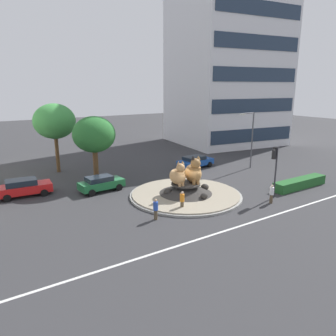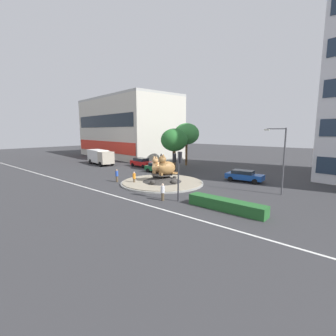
% 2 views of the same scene
% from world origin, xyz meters
% --- Properties ---
extents(ground_plane, '(160.00, 160.00, 0.00)m').
position_xyz_m(ground_plane, '(0.00, 0.00, 0.00)').
color(ground_plane, '#333335').
extents(lane_centreline, '(112.00, 0.20, 0.01)m').
position_xyz_m(lane_centreline, '(0.00, -7.34, 0.00)').
color(lane_centreline, silver).
rests_on(lane_centreline, ground).
extents(roundabout_island, '(10.12, 10.12, 1.21)m').
position_xyz_m(roundabout_island, '(0.00, -0.00, 0.41)').
color(roundabout_island, gray).
rests_on(roundabout_island, ground).
extents(cat_statue_calico, '(1.56, 2.28, 2.22)m').
position_xyz_m(cat_statue_calico, '(-0.79, 0.09, 2.02)').
color(cat_statue_calico, tan).
rests_on(cat_statue_calico, roundabout_island).
extents(cat_statue_tabby, '(2.22, 2.62, 2.59)m').
position_xyz_m(cat_statue_tabby, '(0.76, -0.13, 2.16)').
color(cat_statue_tabby, '#9E703D').
rests_on(cat_statue_tabby, roundabout_island).
extents(traffic_light_mast, '(0.71, 0.55, 4.58)m').
position_xyz_m(traffic_light_mast, '(6.22, -4.55, 3.37)').
color(traffic_light_mast, '#2D2D33').
rests_on(traffic_light_mast, ground).
extents(office_tower, '(18.21, 17.53, 27.25)m').
position_xyz_m(office_tower, '(22.64, 19.96, 13.63)').
color(office_tower, silver).
rests_on(office_tower, ground).
extents(clipped_hedge_strip, '(6.65, 1.20, 0.90)m').
position_xyz_m(clipped_hedge_strip, '(10.86, -4.05, 0.45)').
color(clipped_hedge_strip, '#235B28').
rests_on(clipped_hedge_strip, ground).
extents(broadleaf_tree_behind_island, '(4.28, 4.28, 6.80)m').
position_xyz_m(broadleaf_tree_behind_island, '(-5.24, 8.56, 4.94)').
color(broadleaf_tree_behind_island, brown).
rests_on(broadleaf_tree_behind_island, ground).
extents(second_tree_near_tower, '(4.64, 4.64, 7.84)m').
position_xyz_m(second_tree_near_tower, '(-7.50, 14.85, 5.84)').
color(second_tree_near_tower, brown).
rests_on(second_tree_near_tower, ground).
extents(streetlight_arm, '(2.17, 0.24, 6.75)m').
position_xyz_m(streetlight_arm, '(12.49, 4.15, 3.95)').
color(streetlight_arm, '#4C4C51').
rests_on(streetlight_arm, ground).
extents(pedestrian_blue_shirt, '(0.36, 0.36, 1.62)m').
position_xyz_m(pedestrian_blue_shirt, '(-4.97, -3.08, 0.85)').
color(pedestrian_blue_shirt, brown).
rests_on(pedestrian_blue_shirt, ground).
extents(pedestrian_orange_shirt, '(0.36, 0.36, 1.56)m').
position_xyz_m(pedestrian_orange_shirt, '(-2.22, -2.59, 0.82)').
color(pedestrian_orange_shirt, brown).
rests_on(pedestrian_orange_shirt, ground).
extents(pedestrian_white_shirt, '(0.36, 0.36, 1.63)m').
position_xyz_m(pedestrian_white_shirt, '(5.07, -5.40, 0.86)').
color(pedestrian_white_shirt, brown).
rests_on(pedestrian_white_shirt, ground).
extents(sedan_on_far_lane, '(4.81, 2.51, 1.44)m').
position_xyz_m(sedan_on_far_lane, '(7.08, 7.84, 0.78)').
color(sedan_on_far_lane, '#19479E').
rests_on(sedan_on_far_lane, ground).
extents(hatchback_near_shophouse, '(4.32, 2.22, 1.48)m').
position_xyz_m(hatchback_near_shophouse, '(-5.92, 5.47, 0.79)').
color(hatchback_near_shophouse, '#1E6B38').
rests_on(hatchback_near_shophouse, ground).
extents(parked_car_right, '(4.73, 2.33, 1.58)m').
position_xyz_m(parked_car_right, '(-12.31, 7.90, 0.83)').
color(parked_car_right, red).
rests_on(parked_car_right, ground).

